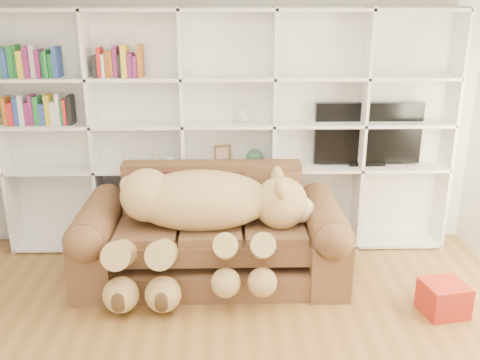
{
  "coord_description": "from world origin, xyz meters",
  "views": [
    {
      "loc": [
        -0.01,
        -2.83,
        2.47
      ],
      "look_at": [
        0.1,
        1.63,
        0.95
      ],
      "focal_mm": 40.0,
      "sensor_mm": 36.0,
      "label": 1
    }
  ],
  "objects_px": {
    "teddy_bear": "(202,215)",
    "gift_box": "(444,298)",
    "sofa": "(212,239)",
    "tv": "(368,134)"
  },
  "relations": [
    {
      "from": "gift_box",
      "to": "teddy_bear",
      "type": "bearing_deg",
      "value": 166.67
    },
    {
      "from": "teddy_bear",
      "to": "gift_box",
      "type": "bearing_deg",
      "value": -9.11
    },
    {
      "from": "sofa",
      "to": "tv",
      "type": "height_order",
      "value": "tv"
    },
    {
      "from": "sofa",
      "to": "tv",
      "type": "xyz_separation_m",
      "value": [
        1.56,
        0.71,
        0.8
      ]
    },
    {
      "from": "teddy_bear",
      "to": "sofa",
      "type": "bearing_deg",
      "value": 73.43
    },
    {
      "from": "sofa",
      "to": "teddy_bear",
      "type": "bearing_deg",
      "value": -110.79
    },
    {
      "from": "teddy_bear",
      "to": "gift_box",
      "type": "relative_size",
      "value": 5.32
    },
    {
      "from": "teddy_bear",
      "to": "gift_box",
      "type": "distance_m",
      "value": 2.12
    },
    {
      "from": "sofa",
      "to": "tv",
      "type": "distance_m",
      "value": 1.89
    },
    {
      "from": "sofa",
      "to": "teddy_bear",
      "type": "xyz_separation_m",
      "value": [
        -0.08,
        -0.2,
        0.32
      ]
    }
  ]
}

